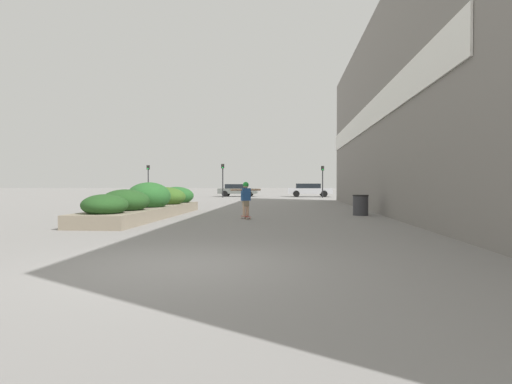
{
  "coord_description": "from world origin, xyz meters",
  "views": [
    {
      "loc": [
        1.75,
        -6.27,
        1.31
      ],
      "look_at": [
        0.07,
        14.51,
        0.93
      ],
      "focal_mm": 28.0,
      "sensor_mm": 36.0,
      "label": 1
    }
  ],
  "objects_px": {
    "car_leftmost": "(309,190)",
    "traffic_light_left": "(223,175)",
    "traffic_light_right": "(323,176)",
    "traffic_light_far_left": "(148,175)",
    "trash_bin": "(361,205)",
    "skateboard": "(246,217)",
    "car_center_left": "(238,190)",
    "skateboarder": "(246,195)"
  },
  "relations": [
    {
      "from": "skateboarder",
      "to": "car_leftmost",
      "type": "relative_size",
      "value": 0.28
    },
    {
      "from": "trash_bin",
      "to": "traffic_light_left",
      "type": "bearing_deg",
      "value": 113.06
    },
    {
      "from": "skateboard",
      "to": "traffic_light_far_left",
      "type": "xyz_separation_m",
      "value": [
        -13.05,
        25.65,
        2.23
      ]
    },
    {
      "from": "skateboarder",
      "to": "trash_bin",
      "type": "height_order",
      "value": "skateboarder"
    },
    {
      "from": "traffic_light_right",
      "to": "skateboard",
      "type": "bearing_deg",
      "value": -101.34
    },
    {
      "from": "traffic_light_far_left",
      "to": "skateboarder",
      "type": "bearing_deg",
      "value": -63.02
    },
    {
      "from": "trash_bin",
      "to": "traffic_light_far_left",
      "type": "xyz_separation_m",
      "value": [
        -17.76,
        23.55,
        1.86
      ]
    },
    {
      "from": "skateboard",
      "to": "traffic_light_right",
      "type": "relative_size",
      "value": 0.21
    },
    {
      "from": "skateboarder",
      "to": "traffic_light_far_left",
      "type": "height_order",
      "value": "traffic_light_far_left"
    },
    {
      "from": "skateboard",
      "to": "trash_bin",
      "type": "bearing_deg",
      "value": -5.41
    },
    {
      "from": "trash_bin",
      "to": "traffic_light_left",
      "type": "xyz_separation_m",
      "value": [
        -9.71,
        22.82,
        1.9
      ]
    },
    {
      "from": "traffic_light_far_left",
      "to": "skateboard",
      "type": "bearing_deg",
      "value": -63.02
    },
    {
      "from": "skateboard",
      "to": "traffic_light_far_left",
      "type": "height_order",
      "value": "traffic_light_far_left"
    },
    {
      "from": "car_center_left",
      "to": "traffic_light_right",
      "type": "xyz_separation_m",
      "value": [
        9.06,
        -3.36,
        1.47
      ]
    },
    {
      "from": "skateboarder",
      "to": "traffic_light_left",
      "type": "distance_m",
      "value": 25.45
    },
    {
      "from": "car_leftmost",
      "to": "skateboard",
      "type": "bearing_deg",
      "value": -7.87
    },
    {
      "from": "car_leftmost",
      "to": "traffic_light_left",
      "type": "relative_size",
      "value": 1.38
    },
    {
      "from": "car_center_left",
      "to": "traffic_light_far_left",
      "type": "distance_m",
      "value": 9.69
    },
    {
      "from": "skateboard",
      "to": "traffic_light_right",
      "type": "bearing_deg",
      "value": 49.23
    },
    {
      "from": "skateboard",
      "to": "car_leftmost",
      "type": "bearing_deg",
      "value": 52.7
    },
    {
      "from": "traffic_light_left",
      "to": "traffic_light_far_left",
      "type": "distance_m",
      "value": 8.08
    },
    {
      "from": "trash_bin",
      "to": "car_leftmost",
      "type": "relative_size",
      "value": 0.18
    },
    {
      "from": "traffic_light_right",
      "to": "trash_bin",
      "type": "bearing_deg",
      "value": -90.93
    },
    {
      "from": "skateboard",
      "to": "car_center_left",
      "type": "height_order",
      "value": "car_center_left"
    },
    {
      "from": "skateboard",
      "to": "trash_bin",
      "type": "relative_size",
      "value": 0.77
    },
    {
      "from": "car_leftmost",
      "to": "traffic_light_right",
      "type": "bearing_deg",
      "value": 21.89
    },
    {
      "from": "skateboard",
      "to": "traffic_light_far_left",
      "type": "relative_size",
      "value": 0.2
    },
    {
      "from": "car_leftmost",
      "to": "traffic_light_left",
      "type": "xyz_separation_m",
      "value": [
        -8.92,
        -3.32,
        1.57
      ]
    },
    {
      "from": "trash_bin",
      "to": "skateboarder",
      "type": "bearing_deg",
      "value": -155.98
    },
    {
      "from": "trash_bin",
      "to": "traffic_light_far_left",
      "type": "height_order",
      "value": "traffic_light_far_left"
    },
    {
      "from": "trash_bin",
      "to": "car_center_left",
      "type": "xyz_separation_m",
      "value": [
        -8.68,
        26.58,
        0.3
      ]
    },
    {
      "from": "skateboarder",
      "to": "traffic_light_far_left",
      "type": "distance_m",
      "value": 28.81
    },
    {
      "from": "skateboarder",
      "to": "car_center_left",
      "type": "xyz_separation_m",
      "value": [
        -3.98,
        28.68,
        -0.16
      ]
    },
    {
      "from": "traffic_light_right",
      "to": "traffic_light_far_left",
      "type": "height_order",
      "value": "traffic_light_far_left"
    },
    {
      "from": "car_leftmost",
      "to": "car_center_left",
      "type": "bearing_deg",
      "value": -93.2
    },
    {
      "from": "trash_bin",
      "to": "traffic_light_left",
      "type": "distance_m",
      "value": 24.87
    },
    {
      "from": "car_center_left",
      "to": "traffic_light_right",
      "type": "relative_size",
      "value": 1.34
    },
    {
      "from": "car_leftmost",
      "to": "skateboarder",
      "type": "bearing_deg",
      "value": -7.87
    },
    {
      "from": "traffic_light_far_left",
      "to": "traffic_light_right",
      "type": "bearing_deg",
      "value": -1.05
    },
    {
      "from": "traffic_light_far_left",
      "to": "traffic_light_left",
      "type": "bearing_deg",
      "value": -5.21
    },
    {
      "from": "car_leftmost",
      "to": "traffic_light_right",
      "type": "relative_size",
      "value": 1.48
    },
    {
      "from": "skateboarder",
      "to": "car_leftmost",
      "type": "height_order",
      "value": "car_leftmost"
    }
  ]
}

